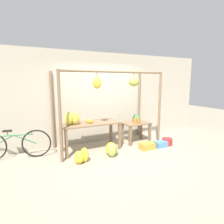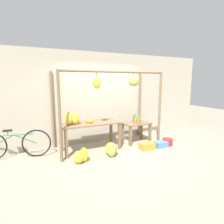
# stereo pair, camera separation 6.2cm
# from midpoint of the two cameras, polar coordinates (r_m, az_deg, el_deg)

# --- Properties ---
(ground_plane) EXTENTS (20.00, 20.00, 0.00)m
(ground_plane) POSITION_cam_midpoint_polar(r_m,az_deg,el_deg) (4.98, 3.54, -13.34)
(ground_plane) COLOR gray
(shop_wall_back) EXTENTS (8.00, 0.08, 2.80)m
(shop_wall_back) POSITION_cam_midpoint_polar(r_m,az_deg,el_deg) (5.98, -3.51, 4.38)
(shop_wall_back) COLOR #B2A893
(shop_wall_back) RESTS_ON ground_plane
(stall_awning) EXTENTS (3.02, 1.23, 2.19)m
(stall_awning) POSITION_cam_midpoint_polar(r_m,az_deg,el_deg) (5.19, 0.88, 5.19)
(stall_awning) COLOR brown
(stall_awning) RESTS_ON ground_plane
(display_table_main) EXTENTS (1.61, 0.66, 0.79)m
(display_table_main) POSITION_cam_midpoint_polar(r_m,az_deg,el_deg) (5.24, -6.15, -4.53)
(display_table_main) COLOR brown
(display_table_main) RESTS_ON ground_plane
(display_table_side) EXTENTS (0.82, 0.58, 0.63)m
(display_table_side) POSITION_cam_midpoint_polar(r_m,az_deg,el_deg) (5.99, 7.68, -4.49)
(display_table_side) COLOR brown
(display_table_side) RESTS_ON ground_plane
(banana_pile_on_table) EXTENTS (0.44, 0.32, 0.36)m
(banana_pile_on_table) POSITION_cam_midpoint_polar(r_m,az_deg,el_deg) (5.00, -11.98, -1.90)
(banana_pile_on_table) COLOR gold
(banana_pile_on_table) RESTS_ON display_table_main
(orange_pile) EXTENTS (0.18, 0.23, 0.09)m
(orange_pile) POSITION_cam_midpoint_polar(r_m,az_deg,el_deg) (5.20, -6.42, -2.79)
(orange_pile) COLOR orange
(orange_pile) RESTS_ON display_table_main
(pineapple_cluster) EXTENTS (0.34, 0.36, 0.33)m
(pineapple_cluster) POSITION_cam_midpoint_polar(r_m,az_deg,el_deg) (5.90, 7.95, -2.06)
(pineapple_cluster) COLOR olive
(pineapple_cluster) RESTS_ON display_table_side
(banana_pile_ground_left) EXTENTS (0.42, 0.32, 0.36)m
(banana_pile_ground_left) POSITION_cam_midpoint_polar(r_m,az_deg,el_deg) (4.62, -9.07, -13.17)
(banana_pile_ground_left) COLOR yellow
(banana_pile_ground_left) RESTS_ON ground_plane
(banana_pile_ground_right) EXTENTS (0.31, 0.38, 0.35)m
(banana_pile_ground_right) POSITION_cam_midpoint_polar(r_m,az_deg,el_deg) (4.96, 0.24, -11.32)
(banana_pile_ground_right) COLOR #9EB247
(banana_pile_ground_right) RESTS_ON ground_plane
(fruit_crate_white) EXTENTS (0.41, 0.27, 0.18)m
(fruit_crate_white) POSITION_cam_midpoint_polar(r_m,az_deg,el_deg) (5.52, 10.94, -10.18)
(fruit_crate_white) COLOR orange
(fruit_crate_white) RESTS_ON ground_plane
(blue_bucket) EXTENTS (0.30, 0.30, 0.20)m
(blue_bucket) POSITION_cam_midpoint_polar(r_m,az_deg,el_deg) (6.00, 16.83, -8.69)
(blue_bucket) COLOR #AD2323
(blue_bucket) RESTS_ON ground_plane
(parked_bicycle) EXTENTS (1.72, 0.38, 0.75)m
(parked_bicycle) POSITION_cam_midpoint_polar(r_m,az_deg,el_deg) (5.30, -27.29, -8.72)
(parked_bicycle) COLOR black
(parked_bicycle) RESTS_ON ground_plane
(fruit_crate_purple) EXTENTS (0.37, 0.24, 0.16)m
(fruit_crate_purple) POSITION_cam_midpoint_polar(r_m,az_deg,el_deg) (5.79, 14.93, -9.48)
(fruit_crate_purple) COLOR #4C84B2
(fruit_crate_purple) RESTS_ON ground_plane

